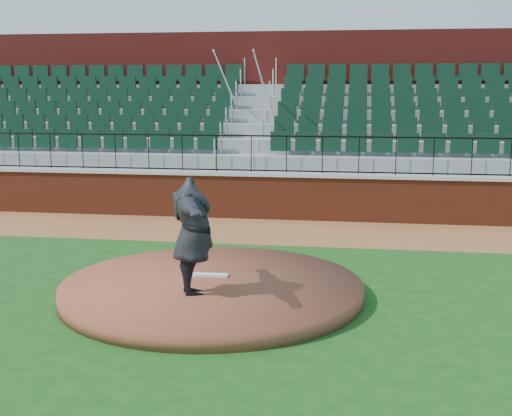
% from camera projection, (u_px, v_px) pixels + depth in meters
% --- Properties ---
extents(ground, '(90.00, 90.00, 0.00)m').
position_uv_depth(ground, '(243.00, 296.00, 11.81)').
color(ground, '#154614').
rests_on(ground, ground).
extents(warning_track, '(34.00, 3.20, 0.01)m').
position_uv_depth(warning_track, '(279.00, 231.00, 17.06)').
color(warning_track, brown).
rests_on(warning_track, ground).
extents(field_wall, '(34.00, 0.35, 1.20)m').
position_uv_depth(field_wall, '(286.00, 198.00, 18.51)').
color(field_wall, maroon).
rests_on(field_wall, ground).
extents(wall_cap, '(34.00, 0.45, 0.10)m').
position_uv_depth(wall_cap, '(286.00, 174.00, 18.39)').
color(wall_cap, '#B7B7B7').
rests_on(wall_cap, field_wall).
extents(wall_railing, '(34.00, 0.05, 1.00)m').
position_uv_depth(wall_railing, '(287.00, 154.00, 18.30)').
color(wall_railing, black).
rests_on(wall_railing, wall_cap).
extents(seating_stands, '(34.00, 5.10, 4.60)m').
position_uv_depth(seating_stands, '(296.00, 130.00, 20.86)').
color(seating_stands, gray).
rests_on(seating_stands, ground).
extents(concourse_wall, '(34.00, 0.50, 5.50)m').
position_uv_depth(concourse_wall, '(304.00, 112.00, 23.50)').
color(concourse_wall, maroon).
rests_on(concourse_wall, ground).
extents(pitchers_mound, '(5.28, 5.28, 0.25)m').
position_uv_depth(pitchers_mound, '(212.00, 289.00, 11.78)').
color(pitchers_mound, brown).
rests_on(pitchers_mound, ground).
extents(pitching_rubber, '(0.65, 0.18, 0.04)m').
position_uv_depth(pitching_rubber, '(210.00, 275.00, 12.12)').
color(pitching_rubber, silver).
rests_on(pitching_rubber, pitchers_mound).
extents(pitcher, '(1.53, 2.47, 1.95)m').
position_uv_depth(pitcher, '(193.00, 236.00, 10.93)').
color(pitcher, black).
rests_on(pitcher, pitchers_mound).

